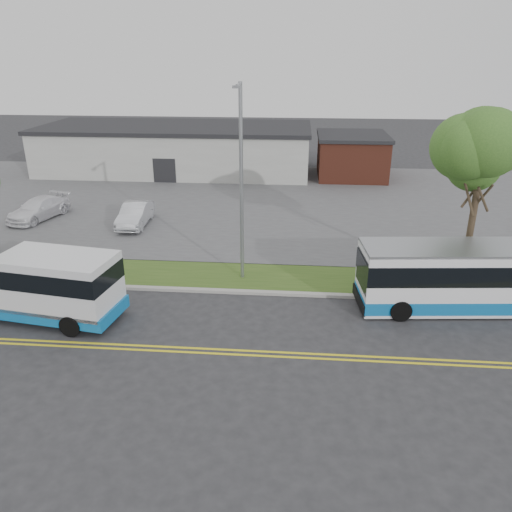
# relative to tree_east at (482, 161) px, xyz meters

# --- Properties ---
(ground) EXTENTS (140.00, 140.00, 0.00)m
(ground) POSITION_rel_tree_east_xyz_m (-14.00, -3.00, -6.20)
(ground) COLOR #28282B
(ground) RESTS_ON ground
(lane_line_north) EXTENTS (70.00, 0.12, 0.01)m
(lane_line_north) POSITION_rel_tree_east_xyz_m (-14.00, -6.85, -6.20)
(lane_line_north) COLOR yellow
(lane_line_north) RESTS_ON ground
(lane_line_south) EXTENTS (70.00, 0.12, 0.01)m
(lane_line_south) POSITION_rel_tree_east_xyz_m (-14.00, -7.15, -6.20)
(lane_line_south) COLOR yellow
(lane_line_south) RESTS_ON ground
(curb) EXTENTS (80.00, 0.30, 0.15)m
(curb) POSITION_rel_tree_east_xyz_m (-14.00, -1.90, -6.13)
(curb) COLOR #9E9B93
(curb) RESTS_ON ground
(verge) EXTENTS (80.00, 3.30, 0.10)m
(verge) POSITION_rel_tree_east_xyz_m (-14.00, -0.10, -6.15)
(verge) COLOR #2F4E1A
(verge) RESTS_ON ground
(parking_lot) EXTENTS (80.00, 25.00, 0.10)m
(parking_lot) POSITION_rel_tree_east_xyz_m (-14.00, 14.00, -6.15)
(parking_lot) COLOR #4C4C4F
(parking_lot) RESTS_ON ground
(commercial_building) EXTENTS (25.40, 10.40, 4.35)m
(commercial_building) POSITION_rel_tree_east_xyz_m (-20.00, 24.00, -4.02)
(commercial_building) COLOR #9E9E99
(commercial_building) RESTS_ON ground
(brick_wing) EXTENTS (6.30, 7.30, 3.90)m
(brick_wing) POSITION_rel_tree_east_xyz_m (-3.50, 23.00, -4.24)
(brick_wing) COLOR brown
(brick_wing) RESTS_ON ground
(tree_east) EXTENTS (5.20, 5.20, 8.33)m
(tree_east) POSITION_rel_tree_east_xyz_m (0.00, 0.00, 0.00)
(tree_east) COLOR #35261C
(tree_east) RESTS_ON verge
(streetlight_near) EXTENTS (0.35, 1.53, 9.50)m
(streetlight_near) POSITION_rel_tree_east_xyz_m (-11.00, -0.27, -0.97)
(streetlight_near) COLOR gray
(streetlight_near) RESTS_ON verge
(shuttle_bus) EXTENTS (8.02, 3.61, 2.97)m
(shuttle_bus) POSITION_rel_tree_east_xyz_m (-19.02, -4.91, -4.62)
(shuttle_bus) COLOR #0F63A6
(shuttle_bus) RESTS_ON ground
(transit_bus) EXTENTS (10.98, 3.44, 3.00)m
(transit_bus) POSITION_rel_tree_east_xyz_m (-0.05, -2.40, -4.69)
(transit_bus) COLOR white
(transit_bus) RESTS_ON ground
(parked_car_a) EXTENTS (1.74, 4.54, 1.48)m
(parked_car_a) POSITION_rel_tree_east_xyz_m (-18.97, 7.36, -5.37)
(parked_car_a) COLOR silver
(parked_car_a) RESTS_ON parking_lot
(parked_car_b) EXTENTS (3.23, 5.24, 1.42)m
(parked_car_b) POSITION_rel_tree_east_xyz_m (-26.02, 8.16, -5.40)
(parked_car_b) COLOR white
(parked_car_b) RESTS_ON parking_lot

